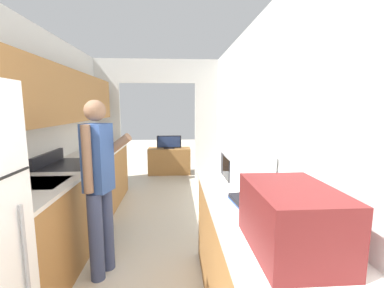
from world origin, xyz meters
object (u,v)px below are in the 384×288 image
(tv_cabinet, at_px, (169,161))
(knife, at_px, (88,154))
(television, at_px, (169,142))
(book_stack, at_px, (247,201))
(person, at_px, (99,184))
(suitcase, at_px, (291,218))
(microwave, at_px, (246,167))
(range_oven, at_px, (76,200))

(tv_cabinet, distance_m, knife, 2.64)
(tv_cabinet, distance_m, television, 0.46)
(book_stack, bearing_deg, person, 152.23)
(book_stack, bearing_deg, suitcase, -85.83)
(book_stack, bearing_deg, microwave, 75.86)
(book_stack, distance_m, tv_cabinet, 4.44)
(tv_cabinet, bearing_deg, person, -98.50)
(knife, bearing_deg, suitcase, -70.96)
(television, bearing_deg, person, -98.60)
(book_stack, relative_size, television, 0.54)
(range_oven, relative_size, knife, 3.22)
(range_oven, height_order, person, person)
(tv_cabinet, bearing_deg, suitcase, -81.98)
(person, relative_size, television, 2.91)
(range_oven, height_order, television, range_oven)
(range_oven, relative_size, book_stack, 3.43)
(television, bearing_deg, tv_cabinet, 90.00)
(person, xyz_separation_m, suitcase, (1.25, -1.21, 0.18))
(microwave, relative_size, tv_cabinet, 0.46)
(microwave, distance_m, television, 3.87)
(person, height_order, tv_cabinet, person)
(range_oven, height_order, book_stack, range_oven)
(suitcase, bearing_deg, knife, 124.62)
(television, bearing_deg, range_oven, -110.14)
(suitcase, relative_size, knife, 1.67)
(book_stack, xyz_separation_m, television, (-0.65, 4.30, -0.17))
(book_stack, height_order, tv_cabinet, book_stack)
(book_stack, bearing_deg, tv_cabinet, 98.53)
(tv_cabinet, bearing_deg, microwave, -78.40)
(suitcase, relative_size, book_stack, 1.78)
(person, distance_m, knife, 1.49)
(knife, bearing_deg, television, 48.66)
(person, height_order, knife, person)
(tv_cabinet, relative_size, television, 1.74)
(suitcase, distance_m, microwave, 1.11)
(range_oven, relative_size, television, 1.86)
(range_oven, relative_size, microwave, 2.34)
(book_stack, height_order, television, book_stack)
(suitcase, xyz_separation_m, knife, (-1.79, 2.60, -0.15))
(microwave, bearing_deg, range_oven, 155.07)
(book_stack, bearing_deg, television, 98.62)
(tv_cabinet, bearing_deg, knife, -115.35)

